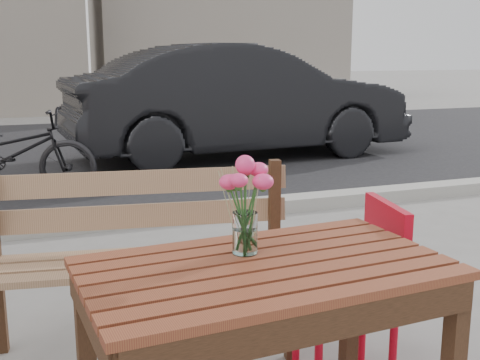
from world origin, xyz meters
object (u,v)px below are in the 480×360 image
Objects in this scene: parked_car at (239,101)px; bicycle at (10,153)px; red_chair at (361,280)px; main_table at (266,298)px; main_vase at (245,193)px.

parked_car is 3.34m from bicycle.
red_chair is 0.17× the size of parked_car.
parked_car is (2.13, 6.11, 0.15)m from main_table.
main_vase is (-0.63, -0.24, 0.49)m from red_chair.
parked_car is (2.16, 5.99, -0.19)m from main_vase.
bicycle is at bearing 112.24° from parked_car.
main_table is at bearing -49.15° from red_chair.
main_vase is (-0.03, 0.13, 0.34)m from main_table.
red_chair is (0.60, 0.37, -0.15)m from main_table.
red_chair is 2.34× the size of main_vase.
main_vase is 4.62m from bicycle.
red_chair is 5.95m from parked_car.
bicycle is (-1.46, 4.27, -0.02)m from red_chair.
bicycle reaches higher than red_chair.
main_table is 0.74× the size of bicycle.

